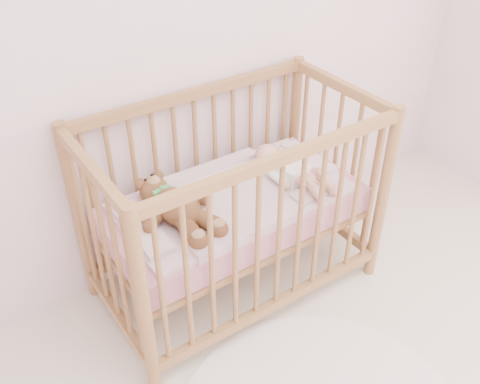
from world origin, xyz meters
TOP-DOWN VIEW (x-y plane):
  - wall_back at (0.00, 2.00)m, footprint 4.00×0.02m
  - crib at (0.10, 1.60)m, footprint 1.36×0.76m
  - mattress at (0.10, 1.60)m, footprint 1.22×0.62m
  - blanket at (0.10, 1.60)m, footprint 1.10×0.58m
  - baby at (0.41, 1.58)m, footprint 0.32×0.55m
  - teddy_bear at (-0.21, 1.58)m, footprint 0.45×0.59m

SIDE VIEW (x-z plane):
  - mattress at x=0.10m, z-range 0.42..0.55m
  - crib at x=0.10m, z-range 0.00..1.00m
  - blanket at x=0.10m, z-range 0.53..0.59m
  - baby at x=0.41m, z-range 0.57..0.70m
  - teddy_bear at x=-0.21m, z-range 0.57..0.72m
  - wall_back at x=0.00m, z-range 0.00..2.70m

